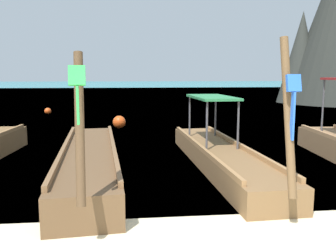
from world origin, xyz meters
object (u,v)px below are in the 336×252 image
longtail_boat_blue_ribbon (220,155)px  mooring_buoy_near (119,122)px  mooring_buoy_far (48,111)px  longtail_boat_green_ribbon (89,161)px

longtail_boat_blue_ribbon → mooring_buoy_near: size_ratio=12.84×
mooring_buoy_near → mooring_buoy_far: mooring_buoy_near is taller
longtail_boat_blue_ribbon → mooring_buoy_far: 14.03m
longtail_boat_green_ribbon → mooring_buoy_near: 6.84m
longtail_boat_green_ribbon → mooring_buoy_far: longtail_boat_green_ribbon is taller
longtail_boat_green_ribbon → longtail_boat_blue_ribbon: longtail_boat_blue_ribbon is taller
longtail_boat_green_ribbon → longtail_boat_blue_ribbon: (3.04, 0.33, 0.00)m
longtail_boat_blue_ribbon → mooring_buoy_near: longtail_boat_blue_ribbon is taller
longtail_boat_blue_ribbon → longtail_boat_green_ribbon: bearing=-173.9°
mooring_buoy_near → mooring_buoy_far: size_ratio=1.45×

